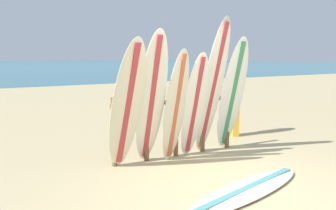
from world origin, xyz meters
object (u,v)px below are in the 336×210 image
surfboard_leaning_right (232,95)px  surfboard_leaning_left (151,100)px  surfboard_leaning_far_left (127,106)px  surfboard_leaning_center_right (212,88)px  surfboard_leaning_center_left (175,107)px  surfboard_rack (176,119)px  surfboard_lying_on_sand (248,190)px  beachgoer_standing (236,97)px  surfboard_leaning_center (194,106)px

surfboard_leaning_right → surfboard_leaning_left: bearing=-177.5°
surfboard_leaning_far_left → surfboard_leaning_center_right: (1.79, 0.13, 0.20)m
surfboard_leaning_center_right → surfboard_leaning_center_left: bearing=-174.0°
surfboard_leaning_center_left → surfboard_leaning_center_right: surfboard_leaning_center_right is taller
surfboard_leaning_left → surfboard_leaning_right: size_ratio=1.03×
surfboard_rack → surfboard_leaning_far_left: 1.27m
surfboard_lying_on_sand → beachgoer_standing: beachgoer_standing is taller
surfboard_lying_on_sand → surfboard_leaning_center_left: bearing=97.0°
surfboard_leaning_center → surfboard_leaning_right: 0.94m
surfboard_leaning_far_left → surfboard_lying_on_sand: surfboard_leaning_far_left is taller
surfboard_leaning_center → beachgoer_standing: (1.85, 1.03, -0.07)m
surfboard_leaning_far_left → surfboard_leaning_left: (0.47, 0.06, 0.07)m
surfboard_leaning_center → surfboard_leaning_center_right: surfboard_leaning_center_right is taller
surfboard_leaning_center → surfboard_lying_on_sand: bearing=-97.2°
surfboard_lying_on_sand → surfboard_leaning_left: bearing=111.7°
surfboard_leaning_center_left → surfboard_leaning_center_right: size_ratio=0.78×
surfboard_leaning_center_right → surfboard_leaning_right: (0.49, 0.01, -0.17)m
surfboard_leaning_center → surfboard_lying_on_sand: surfboard_leaning_center is taller
surfboard_leaning_far_left → beachgoer_standing: 3.39m
surfboard_leaning_far_left → surfboard_leaning_right: size_ratio=0.97×
beachgoer_standing → surfboard_lying_on_sand: bearing=-127.2°
surfboard_leaning_far_left → surfboard_leaning_center_left: bearing=2.2°
surfboard_leaning_center_right → surfboard_lying_on_sand: size_ratio=1.02×
surfboard_lying_on_sand → surfboard_leaning_far_left: bearing=124.9°
surfboard_leaning_center_right → beachgoer_standing: surfboard_leaning_center_right is taller
surfboard_leaning_far_left → surfboard_leaning_center: bearing=3.2°
surfboard_rack → beachgoer_standing: size_ratio=1.54×
surfboard_leaning_center_right → surfboard_lying_on_sand: surfboard_leaning_center_right is taller
beachgoer_standing → surfboard_leaning_right: bearing=-133.5°
surfboard_rack → surfboard_leaning_center_left: 0.51m
surfboard_leaning_left → surfboard_leaning_right: (1.81, 0.08, -0.04)m
surfboard_leaning_far_left → surfboard_lying_on_sand: 2.25m
surfboard_rack → surfboard_leaning_center_right: (0.64, -0.26, 0.59)m
surfboard_leaning_right → surfboard_rack: bearing=167.3°
surfboard_leaning_center_right → surfboard_leaning_center: bearing=-173.4°
surfboard_leaning_center → surfboard_leaning_right: bearing=3.7°
surfboard_leaning_center_left → surfboard_leaning_right: bearing=4.2°
surfboard_rack → surfboard_leaning_far_left: surfboard_leaning_far_left is taller
surfboard_rack → surfboard_leaning_right: surfboard_leaning_right is taller
surfboard_rack → surfboard_leaning_right: size_ratio=1.14×
surfboard_leaning_far_left → surfboard_rack: bearing=18.8°
surfboard_lying_on_sand → surfboard_leaning_right: bearing=56.9°
surfboard_rack → surfboard_leaning_right: (1.13, -0.26, 0.42)m
surfboard_leaning_far_left → beachgoer_standing: (3.20, 1.11, -0.18)m
surfboard_rack → surfboard_leaning_left: bearing=-154.0°
surfboard_leaning_center_left → surfboard_leaning_center_right: (0.86, 0.09, 0.29)m
surfboard_leaning_left → surfboard_leaning_right: 1.82m
surfboard_leaning_far_left → surfboard_leaning_center_left: size_ratio=1.09×
surfboard_leaning_far_left → surfboard_lying_on_sand: (1.13, -1.62, -1.07)m
surfboard_leaning_left → surfboard_leaning_center_right: size_ratio=0.90×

